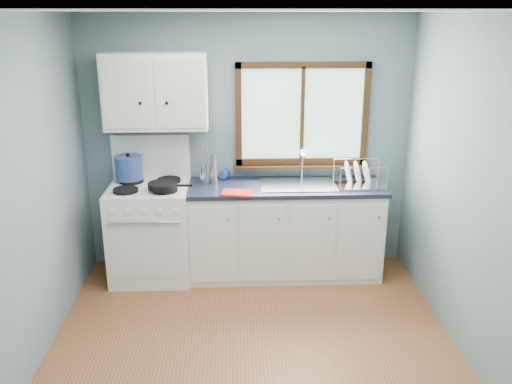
{
  "coord_description": "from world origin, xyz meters",
  "views": [
    {
      "loc": [
        -0.12,
        -3.44,
        2.49
      ],
      "look_at": [
        0.05,
        0.9,
        1.05
      ],
      "focal_mm": 38.0,
      "sensor_mm": 36.0,
      "label": 1
    }
  ],
  "objects_px": {
    "stockpot": "(129,167)",
    "skillet": "(163,186)",
    "gas_range": "(151,229)",
    "dish_rack": "(358,179)",
    "utensil_crock": "(206,174)",
    "base_cabinets": "(284,234)",
    "thermos": "(214,169)",
    "sink": "(304,191)"
  },
  "relations": [
    {
      "from": "base_cabinets",
      "to": "sink",
      "type": "xyz_separation_m",
      "value": [
        0.18,
        -0.0,
        0.45
      ]
    },
    {
      "from": "sink",
      "to": "dish_rack",
      "type": "height_order",
      "value": "sink"
    },
    {
      "from": "base_cabinets",
      "to": "dish_rack",
      "type": "distance_m",
      "value": 0.9
    },
    {
      "from": "sink",
      "to": "thermos",
      "type": "relative_size",
      "value": 2.85
    },
    {
      "from": "utensil_crock",
      "to": "gas_range",
      "type": "bearing_deg",
      "value": -164.4
    },
    {
      "from": "utensil_crock",
      "to": "dish_rack",
      "type": "height_order",
      "value": "utensil_crock"
    },
    {
      "from": "stockpot",
      "to": "dish_rack",
      "type": "relative_size",
      "value": 0.67
    },
    {
      "from": "thermos",
      "to": "dish_rack",
      "type": "relative_size",
      "value": 0.64
    },
    {
      "from": "utensil_crock",
      "to": "thermos",
      "type": "xyz_separation_m",
      "value": [
        0.07,
        -0.06,
        0.06
      ]
    },
    {
      "from": "utensil_crock",
      "to": "thermos",
      "type": "bearing_deg",
      "value": -39.65
    },
    {
      "from": "gas_range",
      "to": "base_cabinets",
      "type": "height_order",
      "value": "gas_range"
    },
    {
      "from": "base_cabinets",
      "to": "stockpot",
      "type": "distance_m",
      "value": 1.65
    },
    {
      "from": "gas_range",
      "to": "skillet",
      "type": "distance_m",
      "value": 0.54
    },
    {
      "from": "skillet",
      "to": "stockpot",
      "type": "distance_m",
      "value": 0.48
    },
    {
      "from": "stockpot",
      "to": "utensil_crock",
      "type": "relative_size",
      "value": 0.77
    },
    {
      "from": "utensil_crock",
      "to": "dish_rack",
      "type": "distance_m",
      "value": 1.46
    },
    {
      "from": "thermos",
      "to": "skillet",
      "type": "bearing_deg",
      "value": -151.17
    },
    {
      "from": "skillet",
      "to": "base_cabinets",
      "type": "bearing_deg",
      "value": 10.93
    },
    {
      "from": "base_cabinets",
      "to": "gas_range",
      "type": "bearing_deg",
      "value": -179.18
    },
    {
      "from": "gas_range",
      "to": "utensil_crock",
      "type": "height_order",
      "value": "gas_range"
    },
    {
      "from": "gas_range",
      "to": "sink",
      "type": "height_order",
      "value": "gas_range"
    },
    {
      "from": "skillet",
      "to": "sink",
      "type": "bearing_deg",
      "value": 9.72
    },
    {
      "from": "gas_range",
      "to": "base_cabinets",
      "type": "relative_size",
      "value": 0.74
    },
    {
      "from": "gas_range",
      "to": "skillet",
      "type": "bearing_deg",
      "value": -44.38
    },
    {
      "from": "stockpot",
      "to": "skillet",
      "type": "bearing_deg",
      "value": -40.4
    },
    {
      "from": "gas_range",
      "to": "stockpot",
      "type": "relative_size",
      "value": 4.4
    },
    {
      "from": "base_cabinets",
      "to": "thermos",
      "type": "relative_size",
      "value": 6.27
    },
    {
      "from": "utensil_crock",
      "to": "dish_rack",
      "type": "xyz_separation_m",
      "value": [
        1.45,
        -0.17,
        -0.02
      ]
    },
    {
      "from": "stockpot",
      "to": "base_cabinets",
      "type": "bearing_deg",
      "value": -4.9
    },
    {
      "from": "utensil_crock",
      "to": "dish_rack",
      "type": "bearing_deg",
      "value": -6.73
    },
    {
      "from": "gas_range",
      "to": "dish_rack",
      "type": "distance_m",
      "value": 2.06
    },
    {
      "from": "skillet",
      "to": "dish_rack",
      "type": "distance_m",
      "value": 1.84
    },
    {
      "from": "base_cabinets",
      "to": "stockpot",
      "type": "height_order",
      "value": "stockpot"
    },
    {
      "from": "base_cabinets",
      "to": "thermos",
      "type": "xyz_separation_m",
      "value": [
        -0.68,
        0.07,
        0.66
      ]
    },
    {
      "from": "gas_range",
      "to": "utensil_crock",
      "type": "xyz_separation_m",
      "value": [
        0.55,
        0.15,
        0.51
      ]
    },
    {
      "from": "utensil_crock",
      "to": "stockpot",
      "type": "bearing_deg",
      "value": -179.6
    },
    {
      "from": "base_cabinets",
      "to": "utensil_crock",
      "type": "relative_size",
      "value": 4.61
    },
    {
      "from": "skillet",
      "to": "utensil_crock",
      "type": "bearing_deg",
      "value": 41.28
    },
    {
      "from": "base_cabinets",
      "to": "dish_rack",
      "type": "xyz_separation_m",
      "value": [
        0.69,
        -0.04,
        0.57
      ]
    },
    {
      "from": "stockpot",
      "to": "thermos",
      "type": "distance_m",
      "value": 0.82
    },
    {
      "from": "gas_range",
      "to": "base_cabinets",
      "type": "bearing_deg",
      "value": 0.82
    },
    {
      "from": "skillet",
      "to": "thermos",
      "type": "distance_m",
      "value": 0.53
    }
  ]
}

